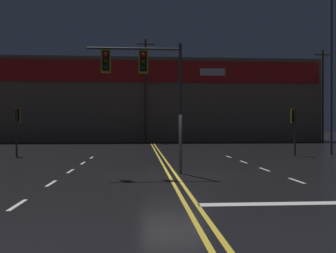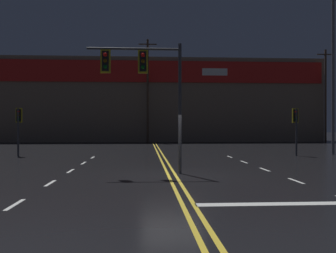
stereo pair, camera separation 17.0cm
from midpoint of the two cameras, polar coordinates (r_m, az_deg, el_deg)
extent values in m
plane|color=black|center=(15.41, 0.40, -7.47)|extent=(200.00, 200.00, 0.00)
cube|color=gold|center=(15.40, -0.16, -7.46)|extent=(0.12, 60.00, 0.01)
cube|color=gold|center=(15.42, 0.96, -7.45)|extent=(0.12, 60.00, 0.01)
cube|color=silver|center=(10.55, -22.40, -10.97)|extent=(0.12, 1.40, 0.01)
cube|color=silver|center=(13.96, -17.71, -8.25)|extent=(0.12, 1.40, 0.01)
cube|color=silver|center=(17.45, -14.91, -6.57)|extent=(0.12, 1.40, 0.01)
cube|color=silver|center=(20.98, -13.06, -5.45)|extent=(0.12, 1.40, 0.01)
cube|color=silver|center=(24.53, -11.74, -4.65)|extent=(0.12, 1.40, 0.01)
cube|color=silver|center=(14.71, 18.71, -7.82)|extent=(0.12, 1.40, 0.01)
cube|color=silver|center=(18.05, 14.25, -6.35)|extent=(0.12, 1.40, 0.01)
cube|color=silver|center=(21.48, 11.21, -5.32)|extent=(0.12, 1.40, 0.01)
cube|color=silver|center=(24.96, 9.02, -4.57)|extent=(0.12, 1.40, 0.01)
cylinder|color=#38383D|center=(15.97, 1.59, 2.76)|extent=(0.14, 0.14, 5.54)
cylinder|color=#38383D|center=(16.21, -5.49, 11.70)|extent=(3.93, 0.10, 0.10)
cube|color=black|center=(16.11, -4.07, 9.83)|extent=(0.28, 0.24, 0.84)
cube|color=gold|center=(16.11, -4.07, 9.83)|extent=(0.42, 0.08, 0.99)
sphere|color=red|center=(15.99, -4.07, 10.81)|extent=(0.17, 0.17, 0.17)
sphere|color=#543707|center=(15.95, -4.07, 9.92)|extent=(0.17, 0.17, 0.17)
sphere|color=#084513|center=(15.91, -4.07, 9.03)|extent=(0.17, 0.17, 0.17)
cube|color=black|center=(16.18, -9.74, 9.78)|extent=(0.28, 0.24, 0.84)
cube|color=gold|center=(16.18, -9.74, 9.78)|extent=(0.42, 0.08, 0.99)
sphere|color=red|center=(16.07, -9.79, 10.76)|extent=(0.17, 0.17, 0.17)
sphere|color=#543707|center=(16.03, -9.79, 9.87)|extent=(0.17, 0.17, 0.17)
sphere|color=#084513|center=(15.98, -9.79, 8.98)|extent=(0.17, 0.17, 0.17)
cylinder|color=#38383D|center=(26.85, -22.24, -0.82)|extent=(0.13, 0.13, 3.21)
cube|color=black|center=(27.03, -22.12, 1.59)|extent=(0.28, 0.24, 0.84)
cube|color=gold|center=(27.03, -22.12, 1.59)|extent=(0.42, 0.08, 0.99)
sphere|color=red|center=(26.88, -22.23, 2.14)|extent=(0.17, 0.17, 0.17)
sphere|color=#543707|center=(26.88, -22.23, 1.60)|extent=(0.17, 0.17, 0.17)
sphere|color=#084513|center=(26.87, -22.23, 1.07)|extent=(0.17, 0.17, 0.17)
cylinder|color=#38383D|center=(26.76, 18.60, -0.83)|extent=(0.13, 0.13, 3.20)
cube|color=black|center=(26.93, 18.46, 1.58)|extent=(0.28, 0.24, 0.84)
cube|color=gold|center=(26.93, 18.46, 1.58)|extent=(0.42, 0.08, 0.99)
sphere|color=red|center=(26.79, 18.59, 2.13)|extent=(0.17, 0.17, 0.17)
sphere|color=#543707|center=(26.78, 18.59, 1.59)|extent=(0.17, 0.17, 0.17)
sphere|color=#084513|center=(26.78, 18.59, 1.05)|extent=(0.17, 0.17, 0.17)
cylinder|color=#59595E|center=(29.43, 23.47, 7.69)|extent=(0.20, 0.20, 11.85)
cube|color=#7A6651|center=(51.89, -2.77, 3.76)|extent=(43.92, 10.00, 10.71)
cube|color=red|center=(47.18, -2.63, 8.38)|extent=(43.04, 0.20, 2.68)
cube|color=white|center=(47.95, 6.69, 8.25)|extent=(3.20, 0.16, 0.90)
cylinder|color=#4C3828|center=(45.98, -3.56, 5.43)|extent=(0.26, 0.26, 12.63)
cube|color=#4C3828|center=(46.86, -3.56, 12.41)|extent=(2.20, 0.12, 0.12)
cylinder|color=#4C3828|center=(51.31, 22.42, 4.32)|extent=(0.26, 0.26, 11.65)
cube|color=#4C3828|center=(51.96, 22.43, 10.08)|extent=(2.20, 0.12, 0.12)
camera|label=1|loc=(0.08, -90.27, 0.00)|focal=40.00mm
camera|label=2|loc=(0.08, 89.73, 0.00)|focal=40.00mm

